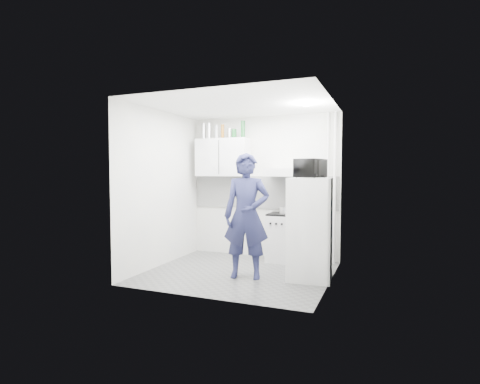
% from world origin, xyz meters
% --- Properties ---
extents(floor, '(2.80, 2.80, 0.00)m').
position_xyz_m(floor, '(0.00, 0.00, 0.00)').
color(floor, '#565654').
rests_on(floor, ground).
extents(ceiling, '(2.80, 2.80, 0.00)m').
position_xyz_m(ceiling, '(0.00, 0.00, 2.60)').
color(ceiling, white).
rests_on(ceiling, wall_back).
extents(wall_back, '(2.80, 0.00, 2.80)m').
position_xyz_m(wall_back, '(0.00, 1.25, 1.30)').
color(wall_back, silver).
rests_on(wall_back, floor).
extents(wall_left, '(0.00, 2.60, 2.60)m').
position_xyz_m(wall_left, '(-1.40, 0.00, 1.30)').
color(wall_left, silver).
rests_on(wall_left, floor).
extents(wall_right, '(0.00, 2.60, 2.60)m').
position_xyz_m(wall_right, '(1.40, 0.00, 1.30)').
color(wall_right, silver).
rests_on(wall_right, floor).
extents(person, '(0.76, 0.58, 1.86)m').
position_xyz_m(person, '(0.21, -0.19, 0.93)').
color(person, '#1D1F43').
rests_on(person, floor).
extents(stove, '(0.51, 0.51, 0.82)m').
position_xyz_m(stove, '(0.44, 1.00, 0.41)').
color(stove, silver).
rests_on(stove, floor).
extents(fridge, '(0.67, 0.67, 1.49)m').
position_xyz_m(fridge, '(1.10, 0.07, 0.74)').
color(fridge, white).
rests_on(fridge, floor).
extents(stove_top, '(0.49, 0.49, 0.03)m').
position_xyz_m(stove_top, '(0.44, 1.00, 0.84)').
color(stove_top, black).
rests_on(stove_top, stove).
extents(saucepan, '(0.20, 0.20, 0.11)m').
position_xyz_m(saucepan, '(0.48, 1.02, 0.91)').
color(saucepan, silver).
rests_on(saucepan, stove_top).
extents(microwave, '(0.55, 0.42, 0.27)m').
position_xyz_m(microwave, '(1.10, 0.07, 1.63)').
color(microwave, black).
rests_on(microwave, fridge).
extents(bottle_a, '(0.07, 0.07, 0.31)m').
position_xyz_m(bottle_a, '(-1.15, 1.07, 2.36)').
color(bottle_a, silver).
rests_on(bottle_a, upper_cabinet).
extents(bottle_b, '(0.08, 0.08, 0.31)m').
position_xyz_m(bottle_b, '(-1.04, 1.07, 2.35)').
color(bottle_b, silver).
rests_on(bottle_b, upper_cabinet).
extents(bottle_c, '(0.06, 0.06, 0.26)m').
position_xyz_m(bottle_c, '(-0.88, 1.07, 2.33)').
color(bottle_c, '#B2B7BC').
rests_on(bottle_c, upper_cabinet).
extents(bottle_d, '(0.06, 0.06, 0.27)m').
position_xyz_m(bottle_d, '(-0.75, 1.07, 2.33)').
color(bottle_d, brown).
rests_on(bottle_d, upper_cabinet).
extents(canister_a, '(0.08, 0.08, 0.19)m').
position_xyz_m(canister_a, '(-0.61, 1.07, 2.29)').
color(canister_a, silver).
rests_on(canister_a, upper_cabinet).
extents(canister_b, '(0.09, 0.09, 0.17)m').
position_xyz_m(canister_b, '(-0.52, 1.07, 2.29)').
color(canister_b, '#144C1E').
rests_on(canister_b, upper_cabinet).
extents(bottle_e, '(0.08, 0.08, 0.31)m').
position_xyz_m(bottle_e, '(-0.34, 1.07, 2.36)').
color(bottle_e, '#144C1E').
rests_on(bottle_e, upper_cabinet).
extents(upper_cabinet, '(1.00, 0.35, 0.70)m').
position_xyz_m(upper_cabinet, '(-0.75, 1.07, 1.85)').
color(upper_cabinet, white).
rests_on(upper_cabinet, wall_back).
extents(range_hood, '(0.60, 0.50, 0.14)m').
position_xyz_m(range_hood, '(0.45, 1.00, 1.57)').
color(range_hood, silver).
rests_on(range_hood, wall_back).
extents(backsplash, '(2.74, 0.03, 0.60)m').
position_xyz_m(backsplash, '(0.00, 1.24, 1.20)').
color(backsplash, white).
rests_on(backsplash, wall_back).
extents(pipe_a, '(0.05, 0.05, 2.60)m').
position_xyz_m(pipe_a, '(1.30, 1.17, 1.30)').
color(pipe_a, silver).
rests_on(pipe_a, floor).
extents(pipe_b, '(0.04, 0.04, 2.60)m').
position_xyz_m(pipe_b, '(1.18, 1.17, 1.30)').
color(pipe_b, silver).
rests_on(pipe_b, floor).
extents(ceiling_spot_fixture, '(0.10, 0.10, 0.02)m').
position_xyz_m(ceiling_spot_fixture, '(1.00, 0.20, 2.57)').
color(ceiling_spot_fixture, white).
rests_on(ceiling_spot_fixture, ceiling).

